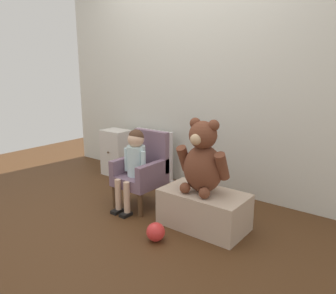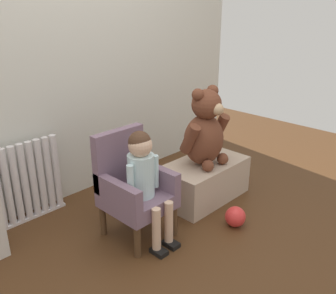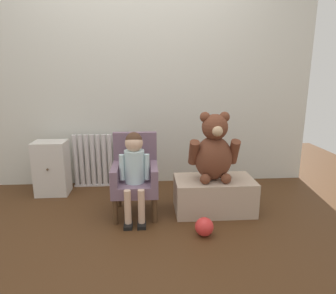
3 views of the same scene
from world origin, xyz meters
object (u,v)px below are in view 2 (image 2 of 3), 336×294
object	(u,v)px
low_bench	(204,180)
radiator	(25,183)
toy_ball	(235,217)
large_teddy_bear	(205,131)
child_armchair	(133,186)
child_figure	(144,171)

from	to	relation	value
low_bench	radiator	bearing A→B (deg)	148.00
low_bench	toy_ball	world-z (taller)	low_bench
large_teddy_bear	toy_ball	size ratio (longest dim) A/B	4.14
radiator	child_armchair	world-z (taller)	child_armchair
radiator	toy_ball	distance (m)	1.50
child_figure	large_teddy_bear	bearing A→B (deg)	5.71
radiator	child_armchair	distance (m)	0.79
child_armchair	child_figure	size ratio (longest dim) A/B	0.94
low_bench	toy_ball	distance (m)	0.46
radiator	child_figure	bearing A→B (deg)	-61.46
radiator	toy_ball	xyz separation A→B (m)	(0.96, -1.12, -0.22)
large_teddy_bear	toy_ball	xyz separation A→B (m)	(-0.15, -0.41, -0.50)
child_figure	large_teddy_bear	world-z (taller)	large_teddy_bear
child_armchair	low_bench	bearing A→B (deg)	-3.17
child_armchair	toy_ball	bearing A→B (deg)	-40.38
child_armchair	radiator	bearing A→B (deg)	122.46
child_armchair	toy_ball	distance (m)	0.76
low_bench	child_figure	bearing A→B (deg)	-174.00
child_figure	toy_ball	distance (m)	0.77
child_figure	large_teddy_bear	distance (m)	0.69
low_bench	large_teddy_bear	xyz separation A→B (m)	(-0.02, -0.01, 0.42)
child_armchair	low_bench	xyz separation A→B (m)	(0.70, -0.04, -0.20)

